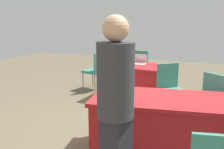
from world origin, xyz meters
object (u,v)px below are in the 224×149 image
Objects in this scene: chair_near_front at (96,69)px; chair_back_row at (142,66)px; scissors_red at (158,66)px; chair_tucked_left at (170,87)px; table_foreground at (138,82)px; person_presenter at (115,103)px; table_mid_left at (161,126)px; laptop_silver at (139,62)px; yarn_ball at (124,61)px; chair_aisle at (220,100)px.

chair_back_row is (-0.92, -0.79, 0.01)m from chair_near_front.
scissors_red is (-1.62, 0.31, 0.24)m from chair_near_front.
chair_tucked_left is at bearing -55.23° from chair_back_row.
table_foreground is 1.69× the size of chair_near_front.
person_presenter is at bearing 104.45° from table_foreground.
scissors_red is (-0.43, -0.02, 0.39)m from table_foreground.
table_foreground is 2.29m from table_mid_left.
scissors_red is at bearing -98.68° from chair_tucked_left.
chair_tucked_left is 2.95× the size of laptop_silver.
table_mid_left is 2.64m from yarn_ball.
chair_near_front is 10.01× the size of yarn_ball.
laptop_silver reaches higher than table_mid_left.
chair_back_row is 1.03m from yarn_ball.
person_presenter is 5.55× the size of laptop_silver.
person_presenter reaches higher than yarn_ball.
table_foreground is 1.07m from chair_tucked_left.
scissors_red is (-0.46, 0.12, -0.04)m from laptop_silver.
chair_aisle is 3.00× the size of laptop_silver.
chair_near_front is 3.23m from chair_aisle.
table_foreground is 1.68× the size of chair_back_row.
scissors_red is (1.24, -1.19, 0.21)m from chair_aisle.
person_presenter is 3.38m from laptop_silver.
yarn_ball is at bearing -45.93° from person_presenter.
chair_back_row is 1.32m from scissors_red.
person_presenter is at bearing -79.15° from chair_aisle.
person_presenter is at bearing 33.85° from scissors_red.
table_foreground is 0.84× the size of table_mid_left.
laptop_silver is (0.84, -3.27, -0.20)m from person_presenter.
table_mid_left is 1.06× the size of person_presenter.
chair_near_front is at bearing -136.47° from chair_back_row.
chair_tucked_left is 0.98m from chair_aisle.
chair_aisle is 1.73m from scissors_red.
laptop_silver is 0.48m from scissors_red.
person_presenter reaches higher than chair_near_front.
person_presenter is (-1.08, 4.25, 0.46)m from chair_back_row.
chair_back_row is 0.53× the size of person_presenter.
chair_aisle is at bearing -46.71° from chair_back_row.
chair_near_front is at bearing -173.13° from chair_aisle.
yarn_ball is (1.21, -0.80, 0.27)m from chair_tucked_left.
chair_aisle is at bearing 145.07° from table_foreground.
chair_near_front is at bearing -35.88° from person_presenter.
chair_near_front is 2.93× the size of laptop_silver.
chair_tucked_left is 1.00× the size of chair_back_row.
laptop_silver reaches higher than scissors_red.
chair_back_row is (1.10, -1.78, -0.00)m from chair_tucked_left.
yarn_ball reaches higher than table_foreground.
table_mid_left is 3.44m from chair_back_row.
chair_near_front is 1.22m from chair_back_row.
yarn_ball is (0.35, 0.00, 0.01)m from laptop_silver.
table_foreground is at bearing -59.87° from scissors_red.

